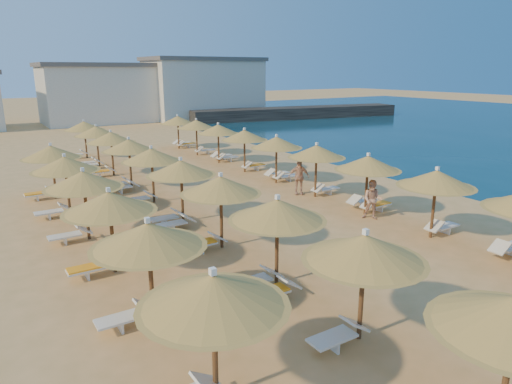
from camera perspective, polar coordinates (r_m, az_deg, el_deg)
ground at (r=18.20m, az=10.29°, el=-6.16°), size 220.00×220.00×0.00m
jetty at (r=64.02m, az=5.16°, el=9.85°), size 30.24×9.04×1.50m
hotel_blocks at (r=60.97m, az=-19.03°, el=11.63°), size 47.87×10.51×8.10m
parasol_row_east at (r=23.81m, az=7.58°, el=4.95°), size 3.02×38.96×2.90m
parasol_row_west at (r=19.87m, az=-9.37°, el=2.87°), size 3.02×38.96×2.90m
parasol_row_inland at (r=16.99m, az=-19.46°, el=0.12°), size 3.02×20.99×2.90m
loungers at (r=21.21m, az=-2.53°, el=-1.85°), size 14.59×37.40×0.66m
beachgoer_b at (r=20.98m, az=14.37°, el=-0.94°), size 1.07×1.10×1.79m
beachgoer_c at (r=24.48m, az=5.37°, el=1.89°), size 1.20×0.98×1.92m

